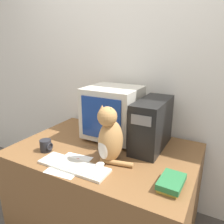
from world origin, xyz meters
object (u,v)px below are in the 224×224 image
object	(u,v)px
computer_tower	(152,124)
book_stack	(171,183)
keyboard	(74,166)
pen	(69,158)
crt_monitor	(113,112)
cat	(110,138)
mug	(46,146)

from	to	relation	value
computer_tower	book_stack	xyz separation A→B (m)	(0.27, -0.43, -0.16)
keyboard	pen	world-z (taller)	keyboard
computer_tower	keyboard	world-z (taller)	computer_tower
crt_monitor	computer_tower	distance (m)	0.35
cat	pen	world-z (taller)	cat
pen	mug	distance (m)	0.23
keyboard	mug	size ratio (longest dim) A/B	5.42
computer_tower	pen	bearing A→B (deg)	-134.79
book_stack	pen	bearing A→B (deg)	-178.48
crt_monitor	mug	xyz separation A→B (m)	(-0.33, -0.47, -0.18)
computer_tower	cat	size ratio (longest dim) A/B	1.18
computer_tower	pen	world-z (taller)	computer_tower
keyboard	mug	xyz separation A→B (m)	(-0.33, 0.09, 0.04)
crt_monitor	keyboard	xyz separation A→B (m)	(0.00, -0.55, -0.22)
keyboard	cat	xyz separation A→B (m)	(0.18, 0.18, 0.17)
computer_tower	pen	size ratio (longest dim) A/B	3.26
cat	mug	distance (m)	0.53
pen	crt_monitor	bearing A→B (deg)	78.31
crt_monitor	computer_tower	xyz separation A→B (m)	(0.35, -0.02, -0.04)
computer_tower	crt_monitor	bearing A→B (deg)	176.70
keyboard	mug	world-z (taller)	mug
cat	keyboard	bearing A→B (deg)	-122.46
cat	crt_monitor	bearing A→B (deg)	126.98
mug	book_stack	bearing A→B (deg)	0.73
keyboard	pen	size ratio (longest dim) A/B	3.39
crt_monitor	mug	size ratio (longest dim) A/B	4.84
crt_monitor	cat	size ratio (longest dim) A/B	1.10
computer_tower	mug	world-z (taller)	computer_tower
book_stack	pen	size ratio (longest dim) A/B	1.37
crt_monitor	mug	bearing A→B (deg)	-125.05
crt_monitor	mug	distance (m)	0.60
mug	crt_monitor	bearing A→B (deg)	54.95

